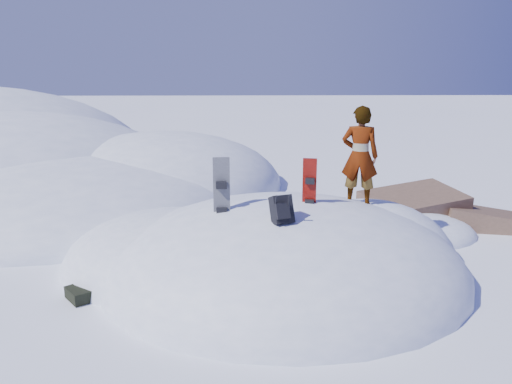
{
  "coord_description": "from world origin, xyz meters",
  "views": [
    {
      "loc": [
        -0.76,
        -8.89,
        3.93
      ],
      "look_at": [
        -0.53,
        0.3,
        1.6
      ],
      "focal_mm": 35.0,
      "sensor_mm": 36.0,
      "label": 1
    }
  ],
  "objects_px": {
    "snowboard_red": "(309,194)",
    "snowboard_dark": "(222,201)",
    "backpack": "(282,210)",
    "person": "(360,156)"
  },
  "relations": [
    {
      "from": "snowboard_red",
      "to": "snowboard_dark",
      "type": "distance_m",
      "value": 1.62
    },
    {
      "from": "snowboard_dark",
      "to": "backpack",
      "type": "bearing_deg",
      "value": -35.96
    },
    {
      "from": "snowboard_red",
      "to": "snowboard_dark",
      "type": "height_order",
      "value": "snowboard_dark"
    },
    {
      "from": "snowboard_red",
      "to": "snowboard_dark",
      "type": "xyz_separation_m",
      "value": [
        -1.6,
        -0.25,
        -0.05
      ]
    },
    {
      "from": "snowboard_red",
      "to": "person",
      "type": "distance_m",
      "value": 1.43
    },
    {
      "from": "snowboard_red",
      "to": "backpack",
      "type": "xyz_separation_m",
      "value": [
        -0.58,
        -0.94,
        -0.03
      ]
    },
    {
      "from": "snowboard_dark",
      "to": "backpack",
      "type": "distance_m",
      "value": 1.23
    },
    {
      "from": "person",
      "to": "backpack",
      "type": "bearing_deg",
      "value": 61.89
    },
    {
      "from": "backpack",
      "to": "person",
      "type": "xyz_separation_m",
      "value": [
        1.65,
        1.69,
        0.59
      ]
    },
    {
      "from": "snowboard_red",
      "to": "backpack",
      "type": "distance_m",
      "value": 1.1
    }
  ]
}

